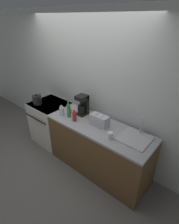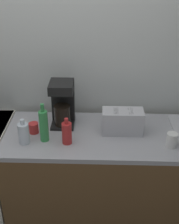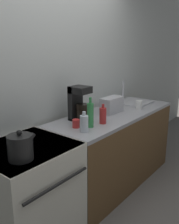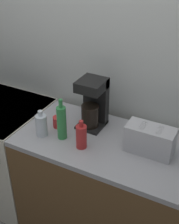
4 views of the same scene
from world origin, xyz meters
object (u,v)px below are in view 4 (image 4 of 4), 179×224
(bottle_clear, at_px, (41,125))
(cup_red, at_px, (58,122))
(toaster, at_px, (150,140))
(stove, at_px, (4,150))
(bottle_green, at_px, (62,122))
(bottle_red, at_px, (81,136))
(coffee_maker, at_px, (93,102))

(bottle_clear, bearing_deg, cup_red, 72.64)
(toaster, bearing_deg, stove, -179.17)
(stove, xyz_separation_m, bottle_green, (0.69, -0.11, 0.56))
(toaster, height_order, bottle_red, bottle_red)
(coffee_maker, xyz_separation_m, bottle_green, (-0.11, -0.24, -0.06))
(stove, distance_m, cup_red, 0.76)
(coffee_maker, bearing_deg, bottle_clear, -131.79)
(bottle_clear, bearing_deg, bottle_red, 1.35)
(bottle_clear, bearing_deg, toaster, 13.25)
(toaster, height_order, bottle_clear, bottle_clear)
(bottle_green, bearing_deg, coffee_maker, 65.65)
(bottle_clear, bearing_deg, stove, 165.00)
(coffee_maker, relative_size, bottle_clear, 1.89)
(toaster, height_order, cup_red, toaster)
(stove, height_order, bottle_green, bottle_green)
(bottle_red, height_order, cup_red, bottle_red)
(stove, xyz_separation_m, bottle_red, (0.86, -0.14, 0.52))
(toaster, xyz_separation_m, bottle_green, (-0.57, -0.13, 0.03))
(bottle_green, height_order, cup_red, bottle_green)
(coffee_maker, bearing_deg, bottle_green, -114.35)
(cup_red, bearing_deg, bottle_green, -45.18)
(stove, xyz_separation_m, toaster, (1.26, 0.02, 0.53))
(stove, xyz_separation_m, bottle_clear, (0.55, -0.15, 0.52))
(bottle_green, distance_m, cup_red, 0.16)
(coffee_maker, xyz_separation_m, bottle_red, (0.06, -0.27, -0.10))
(toaster, xyz_separation_m, bottle_clear, (-0.71, -0.17, -0.01))
(coffee_maker, bearing_deg, stove, -170.76)
(bottle_red, bearing_deg, bottle_clear, -178.65)
(cup_red, bearing_deg, coffee_maker, 34.63)
(toaster, height_order, bottle_green, bottle_green)
(toaster, bearing_deg, bottle_green, -167.22)
(bottle_green, bearing_deg, bottle_red, -10.49)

